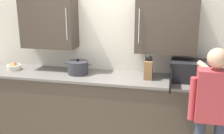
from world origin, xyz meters
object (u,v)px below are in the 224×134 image
object	(u,v)px
stock_pot	(78,67)
person_figure	(211,108)
microwave_oven	(189,71)
fruit_bowl	(14,67)
knife_block	(148,70)
thermos_flask	(224,73)

from	to	relation	value
stock_pot	person_figure	distance (m)	1.90
microwave_oven	person_figure	xyz separation A→B (m)	(0.18, -0.80, -0.15)
microwave_oven	stock_pot	size ratio (longest dim) A/B	1.92
stock_pot	microwave_oven	bearing A→B (deg)	0.60
fruit_bowl	person_figure	bearing A→B (deg)	-15.90
microwave_oven	knife_block	xyz separation A→B (m)	(-0.53, -0.04, -0.00)
microwave_oven	fruit_bowl	world-z (taller)	microwave_oven
knife_block	stock_pot	distance (m)	1.01
stock_pot	thermos_flask	size ratio (longest dim) A/B	1.44
fruit_bowl	thermos_flask	distance (m)	3.01
stock_pot	fruit_bowl	xyz separation A→B (m)	(-1.03, -0.00, -0.05)
knife_block	fruit_bowl	distance (m)	2.04
stock_pot	knife_block	bearing A→B (deg)	-1.22
stock_pot	fruit_bowl	size ratio (longest dim) A/B	1.87
knife_block	fruit_bowl	world-z (taller)	knife_block
thermos_flask	person_figure	distance (m)	0.86
knife_block	stock_pot	xyz separation A→B (m)	(-1.01, 0.02, -0.04)
microwave_oven	stock_pot	distance (m)	1.54
fruit_bowl	thermos_flask	xyz separation A→B (m)	(3.00, 0.02, 0.10)
thermos_flask	knife_block	bearing A→B (deg)	-177.60
microwave_oven	person_figure	size ratio (longest dim) A/B	0.49
fruit_bowl	thermos_flask	bearing A→B (deg)	0.39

